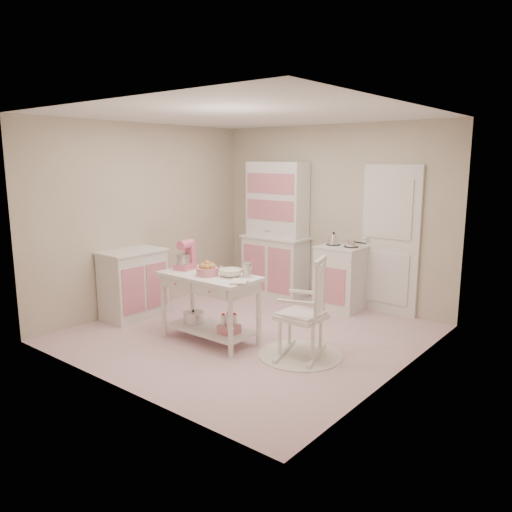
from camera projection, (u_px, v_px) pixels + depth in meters
The scene contains 14 objects.
room_shell at pixel (249, 199), 5.82m from camera, with size 3.84×3.84×2.62m.
door at pixel (390, 241), 6.78m from camera, with size 0.82×0.05×2.04m, color white.
hutch at pixel (275, 229), 7.72m from camera, with size 1.06×0.50×2.08m, color white.
stove at pixel (341, 278), 7.05m from camera, with size 0.62×0.57×0.92m, color white.
base_cabinet at pixel (133, 284), 6.69m from camera, with size 0.54×0.84×0.92m, color white.
lace_rug at pixel (300, 355), 5.44m from camera, with size 0.92×0.92×0.01m, color white.
rocking_chair at pixel (301, 307), 5.34m from camera, with size 0.48×0.72×1.10m, color white.
work_table at pixel (210, 308), 5.82m from camera, with size 1.20×0.60×0.80m, color white.
stand_mixer at pixel (185, 255), 5.99m from camera, with size 0.20×0.28×0.34m, color #E15F87.
cookie_tray at pixel (211, 269), 5.98m from camera, with size 0.34×0.24×0.02m, color silver.
bread_basket at pixel (207, 272), 5.69m from camera, with size 0.25×0.25×0.09m, color #D07788.
mixing_bowl at pixel (231, 273), 5.64m from camera, with size 0.27×0.27×0.08m, color white.
metal_pitcher at pixel (247, 270), 5.58m from camera, with size 0.10×0.10×0.17m, color silver.
recipe_book at pixel (231, 281), 5.38m from camera, with size 0.17×0.24×0.02m, color white.
Camera 1 is at (3.74, -4.49, 2.10)m, focal length 35.00 mm.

